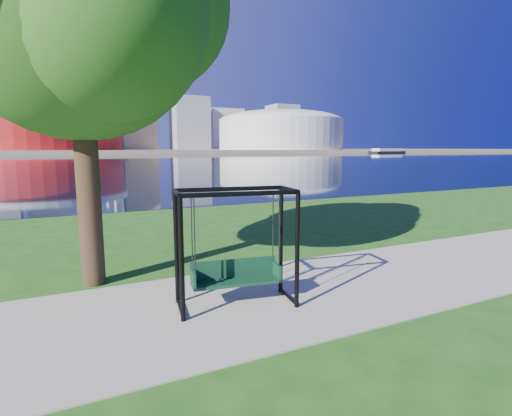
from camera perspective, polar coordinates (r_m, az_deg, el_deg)
ground at (r=8.51m, az=-0.67°, el=-11.78°), size 900.00×900.00×0.00m
path at (r=8.08m, az=0.90°, el=-12.79°), size 120.00×4.00×0.03m
river at (r=109.29m, az=-24.59°, el=6.23°), size 900.00×180.00×0.02m
far_bank at (r=313.22m, az=-25.85°, el=7.34°), size 900.00×228.00×2.00m
stadium at (r=242.55m, az=-28.26°, el=10.21°), size 83.00×83.00×32.00m
arena at (r=279.27m, az=3.56°, el=11.18°), size 84.00×84.00×26.56m
skyline at (r=328.25m, az=-27.05°, el=13.39°), size 392.00×66.00×96.50m
swing at (r=7.45m, az=-2.92°, el=-6.07°), size 2.30×1.28×2.23m
barge at (r=263.99m, az=18.23°, el=7.75°), size 28.29×11.15×2.75m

